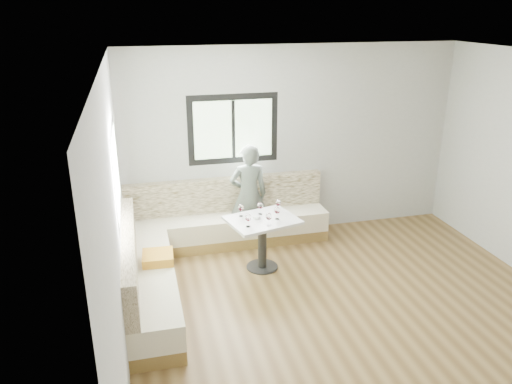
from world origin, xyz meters
TOP-DOWN VIEW (x-y plane):
  - room at (-0.08, 0.08)m, footprint 5.01×5.01m
  - banquette at (-1.59, 1.63)m, footprint 2.90×2.80m
  - table at (-0.75, 1.41)m, footprint 1.00×0.86m
  - person at (-0.75, 2.19)m, footprint 0.55×0.37m
  - olive_ramekin at (-0.82, 1.44)m, footprint 0.10×0.10m
  - wine_glass_a at (-0.99, 1.21)m, footprint 0.08×0.08m
  - wine_glass_b at (-0.73, 1.19)m, footprint 0.08×0.08m
  - wine_glass_c at (-0.57, 1.35)m, footprint 0.08×0.08m
  - wine_glass_d at (-0.74, 1.56)m, footprint 0.08×0.08m
  - wine_glass_e at (-0.49, 1.60)m, footprint 0.08×0.08m
  - wine_glass_f at (-1.00, 1.56)m, footprint 0.08×0.08m

SIDE VIEW (x-z plane):
  - banquette at x=-1.59m, z-range -0.14..0.81m
  - table at x=-0.75m, z-range 0.18..0.88m
  - olive_ramekin at x=-0.82m, z-range 0.71..0.75m
  - person at x=-0.75m, z-range 0.00..1.49m
  - wine_glass_a at x=-0.99m, z-range 0.74..0.91m
  - wine_glass_b at x=-0.73m, z-range 0.74..0.91m
  - wine_glass_c at x=-0.57m, z-range 0.74..0.91m
  - wine_glass_d at x=-0.74m, z-range 0.74..0.91m
  - wine_glass_e at x=-0.49m, z-range 0.74..0.91m
  - wine_glass_f at x=-1.00m, z-range 0.74..0.91m
  - room at x=-0.08m, z-range 0.01..2.82m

